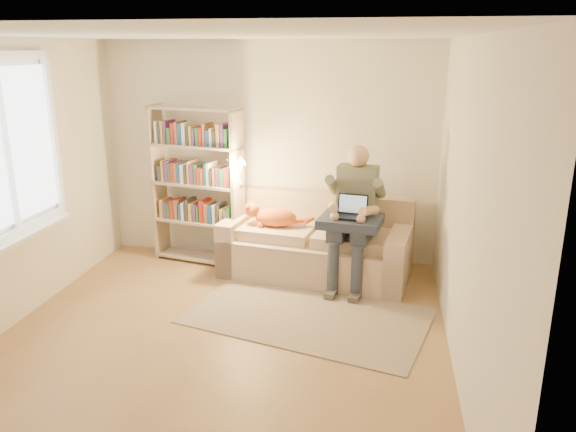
% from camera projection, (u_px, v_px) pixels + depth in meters
% --- Properties ---
extents(floor, '(4.50, 4.50, 0.00)m').
position_uv_depth(floor, '(219.00, 343.00, 4.96)').
color(floor, olive).
rests_on(floor, ground).
extents(ceiling, '(4.00, 4.50, 0.02)m').
position_uv_depth(ceiling, '(206.00, 34.00, 4.21)').
color(ceiling, white).
rests_on(ceiling, wall_back).
extents(wall_right, '(0.02, 4.50, 2.60)m').
position_uv_depth(wall_right, '(466.00, 213.00, 4.26)').
color(wall_right, silver).
rests_on(wall_right, floor).
extents(wall_back, '(4.00, 0.02, 2.60)m').
position_uv_depth(wall_back, '(269.00, 153.00, 6.71)').
color(wall_back, silver).
rests_on(wall_back, floor).
extents(wall_front, '(4.00, 0.02, 2.60)m').
position_uv_depth(wall_front, '(61.00, 333.00, 2.46)').
color(wall_front, silver).
rests_on(wall_front, floor).
extents(window, '(0.12, 1.52, 1.69)m').
position_uv_depth(window, '(12.00, 178.00, 5.07)').
color(window, white).
rests_on(window, wall_left).
extents(sofa, '(2.20, 1.24, 0.89)m').
position_uv_depth(sofa, '(317.00, 247.00, 6.41)').
color(sofa, tan).
rests_on(sofa, floor).
extents(person, '(0.51, 0.73, 1.52)m').
position_uv_depth(person, '(354.00, 209.00, 5.97)').
color(person, '#696E59').
rests_on(person, sofa).
extents(cat, '(0.73, 0.32, 0.26)m').
position_uv_depth(cat, '(271.00, 216.00, 6.34)').
color(cat, orange).
rests_on(cat, sofa).
extents(blanket, '(0.70, 0.61, 0.10)m').
position_uv_depth(blanket, '(353.00, 222.00, 5.85)').
color(blanket, '#242C3F').
rests_on(blanket, person).
extents(laptop, '(0.35, 0.31, 0.28)m').
position_uv_depth(laptop, '(354.00, 211.00, 5.83)').
color(laptop, black).
rests_on(laptop, blanket).
extents(bookshelf, '(1.23, 0.59, 1.88)m').
position_uv_depth(bookshelf, '(197.00, 178.00, 6.58)').
color(bookshelf, tan).
rests_on(bookshelf, floor).
extents(rug, '(2.52, 1.87, 0.01)m').
position_uv_depth(rug, '(308.00, 316.00, 5.45)').
color(rug, gray).
rests_on(rug, floor).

